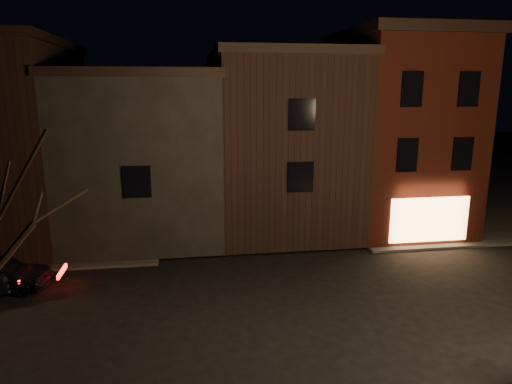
% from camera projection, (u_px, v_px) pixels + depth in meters
% --- Properties ---
extents(ground, '(120.00, 120.00, 0.00)m').
position_uv_depth(ground, '(295.00, 311.00, 16.07)').
color(ground, black).
rests_on(ground, ground).
extents(sidewalk_far_right, '(30.00, 30.00, 0.12)m').
position_uv_depth(sidewalk_far_right, '(471.00, 181.00, 38.28)').
color(sidewalk_far_right, '#2D2B28').
rests_on(sidewalk_far_right, ground).
extents(corner_building, '(6.50, 8.50, 10.50)m').
position_uv_depth(corner_building, '(398.00, 130.00, 25.18)').
color(corner_building, '#3D110A').
rests_on(corner_building, ground).
extents(row_building_a, '(7.30, 10.30, 9.40)m').
position_uv_depth(row_building_a, '(279.00, 140.00, 25.34)').
color(row_building_a, black).
rests_on(row_building_a, ground).
extents(row_building_b, '(7.80, 10.30, 8.40)m').
position_uv_depth(row_building_b, '(146.00, 152.00, 24.38)').
color(row_building_b, black).
rests_on(row_building_b, ground).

